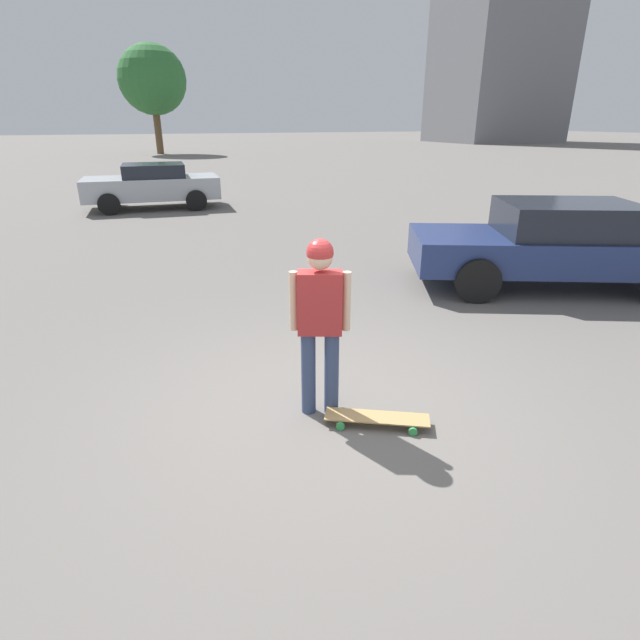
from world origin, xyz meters
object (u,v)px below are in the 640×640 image
at_px(skateboard, 377,418).
at_px(car_parked_far, 153,185).
at_px(car_parked_near, 558,243).
at_px(person, 320,313).

distance_m(skateboard, car_parked_far, 13.81).
height_order(skateboard, car_parked_near, car_parked_near).
relative_size(person, skateboard, 1.80).
bearing_deg(car_parked_far, skateboard, 97.79).
height_order(person, car_parked_far, person).
height_order(skateboard, car_parked_far, car_parked_far).
relative_size(person, car_parked_near, 0.34).
relative_size(skateboard, car_parked_far, 0.22).
height_order(car_parked_near, car_parked_far, car_parked_near).
distance_m(skateboard, car_parked_near, 5.50).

